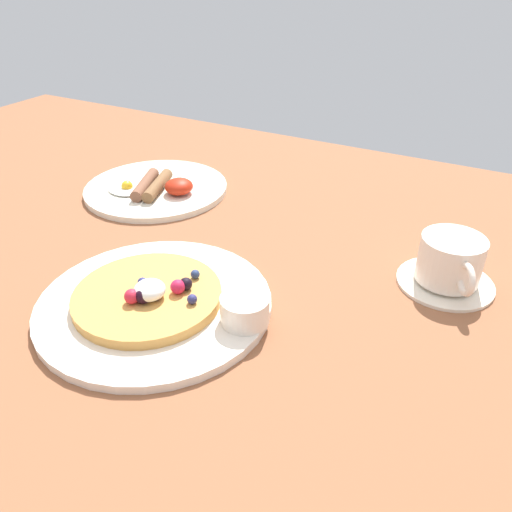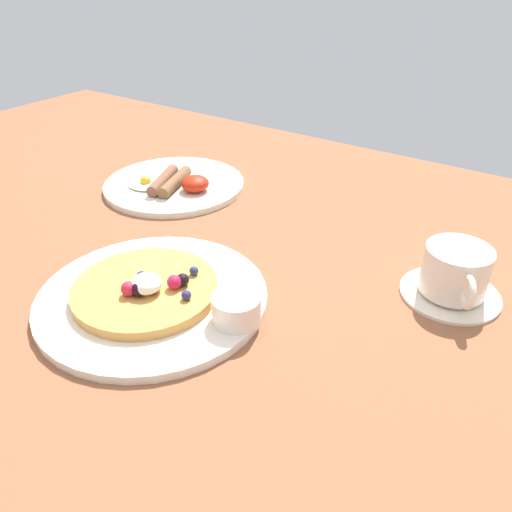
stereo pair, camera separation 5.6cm
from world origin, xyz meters
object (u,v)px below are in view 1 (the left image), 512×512
pancake_plate (155,303)px  coffee_cup (451,259)px  coffee_saucer (445,281)px  syrup_ramekin (245,309)px  breakfast_plate (156,188)px

pancake_plate → coffee_cup: bearing=35.8°
pancake_plate → coffee_saucer: 37.51cm
syrup_ramekin → coffee_cup: coffee_cup is taller
syrup_ramekin → breakfast_plate: bearing=142.1°
coffee_cup → breakfast_plate: bearing=174.0°
syrup_ramekin → coffee_cup: (18.74, 20.13, 1.23)cm
pancake_plate → coffee_cup: 37.65cm
breakfast_plate → coffee_cup: 51.96cm
coffee_saucer → coffee_cup: (0.08, -0.14, 3.55)cm
syrup_ramekin → breakfast_plate: (-32.82, 25.56, -2.23)cm
pancake_plate → breakfast_plate: bearing=127.7°
breakfast_plate → coffee_cup: coffee_cup is taller
breakfast_plate → syrup_ramekin: bearing=-37.9°
syrup_ramekin → breakfast_plate: size_ratio=0.22×
breakfast_plate → coffee_saucer: (51.48, -5.30, -0.09)cm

